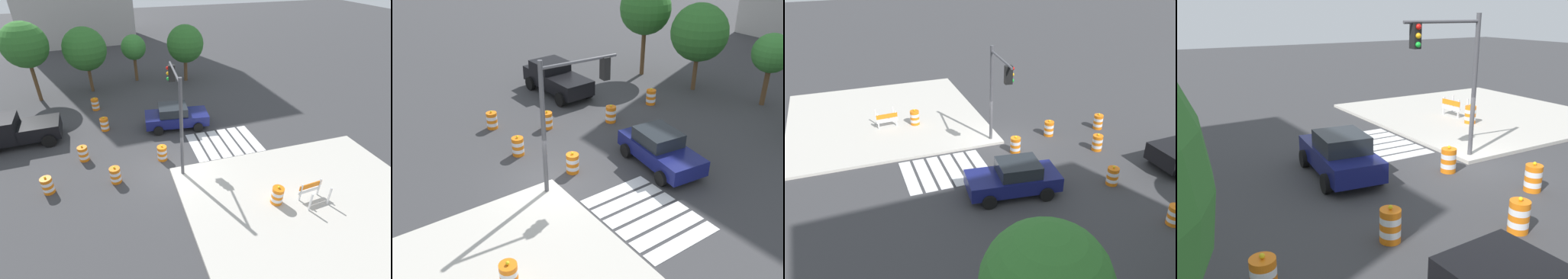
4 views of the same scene
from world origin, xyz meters
TOP-DOWN VIEW (x-y plane):
  - ground_plane at (0.00, 0.00)m, footprint 120.00×120.00m
  - sidewalk_corner at (6.00, -6.00)m, footprint 12.00×12.00m
  - crosswalk_stripes at (4.00, 1.80)m, footprint 4.35×3.20m
  - sports_car at (1.53, 4.76)m, footprint 4.48×2.52m
  - traffic_barrel_near_corner at (-2.94, -0.09)m, footprint 0.56×0.56m
  - traffic_barrel_crosswalk_end at (-0.18, 1.17)m, footprint 0.56×0.56m
  - traffic_barrel_median_near at (-3.85, 9.18)m, footprint 0.56×0.56m
  - traffic_barrel_median_far at (-6.28, 0.08)m, footprint 0.56×0.56m
  - traffic_barrel_far_curb at (-4.61, 2.47)m, footprint 0.56×0.56m
  - traffic_barrel_lane_center at (-3.28, 5.71)m, footprint 0.56×0.56m
  - traffic_barrel_on_sidewalk at (4.35, -4.08)m, footprint 0.56×0.56m
  - construction_barricade at (6.05, -4.37)m, footprint 1.30×0.88m
  - traffic_light_pole at (0.67, 0.54)m, footprint 0.48×3.29m

SIDE VIEW (x-z plane):
  - ground_plane at x=0.00m, z-range 0.00..0.00m
  - crosswalk_stripes at x=4.00m, z-range 0.00..0.02m
  - sidewalk_corner at x=6.00m, z-range 0.00..0.15m
  - traffic_barrel_near_corner at x=-2.94m, z-range -0.06..0.96m
  - traffic_barrel_crosswalk_end at x=-0.18m, z-range -0.06..0.96m
  - traffic_barrel_median_near at x=-3.85m, z-range -0.06..0.96m
  - traffic_barrel_median_far at x=-6.28m, z-range -0.06..0.96m
  - traffic_barrel_far_curb at x=-4.61m, z-range -0.06..0.96m
  - traffic_barrel_lane_center at x=-3.28m, z-range -0.06..0.96m
  - traffic_barrel_on_sidewalk at x=4.35m, z-range 0.09..1.11m
  - construction_barricade at x=6.05m, z-range 0.22..1.22m
  - sports_car at x=1.53m, z-range 0.00..1.63m
  - traffic_light_pole at x=0.67m, z-range 1.16..6.66m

